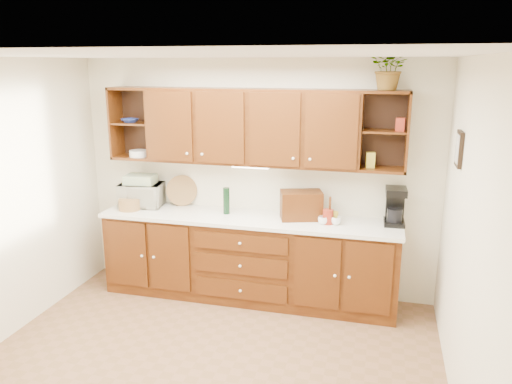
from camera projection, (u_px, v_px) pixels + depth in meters
The scene contains 25 objects.
floor at pixel (204, 371), 4.25m from camera, with size 4.00×4.00×0.00m, color brown.
ceiling at pixel (194, 55), 3.60m from camera, with size 4.00×4.00×0.00m, color white.
back_wall at pixel (255, 178), 5.57m from camera, with size 4.00×4.00×0.00m, color #EEE8C8.
right_wall at pixel (471, 249), 3.44m from camera, with size 3.50×3.50×0.00m, color #EEE8C8.
base_cabinets at pixel (248, 259), 5.50m from camera, with size 3.20×0.60×0.90m, color #341505.
countertop at pixel (248, 219), 5.37m from camera, with size 3.24×0.64×0.04m, color white.
upper_cabinets at pixel (252, 127), 5.27m from camera, with size 3.20×0.33×0.80m.
undercabinet_light at pixel (250, 167), 5.32m from camera, with size 0.40×0.05×0.03m, color white.
framed_picture at pixel (459, 149), 4.15m from camera, with size 0.03×0.24×0.30m, color black.
wicker_basket at pixel (129, 204), 5.61m from camera, with size 0.24×0.24×0.13m, color #9E7441.
microwave at pixel (141, 195), 5.74m from camera, with size 0.48×0.33×0.27m, color beige.
towel_stack at pixel (140, 179), 5.69m from camera, with size 0.34×0.25×0.10m, color #DCD267.
wine_bottle at pixel (226, 201), 5.44m from camera, with size 0.07×0.07×0.29m, color black.
woven_tray at pixel (182, 204), 5.81m from camera, with size 0.36×0.36×0.02m, color #9E7441.
bread_box at pixel (301, 205), 5.27m from camera, with size 0.43×0.27×0.30m, color #341505.
mug_tree at pixel (329, 219), 5.14m from camera, with size 0.27×0.26×0.28m.
canister_red at pixel (328, 217), 5.11m from camera, with size 0.11×0.11×0.15m, color maroon.
canister_white at pixel (314, 213), 5.20m from camera, with size 0.08×0.08×0.17m, color white.
canister_yellow at pixel (334, 217), 5.16m from camera, with size 0.08×0.08×0.12m, color gold.
coffee_maker at pixel (395, 206), 5.09m from camera, with size 0.22×0.28×0.39m.
bowl_stack at pixel (130, 121), 5.57m from camera, with size 0.18×0.18×0.04m, color navy.
plate_stack at pixel (139, 153), 5.63m from camera, with size 0.21×0.21×0.07m, color white.
pantry_box_yellow at pixel (370, 160), 5.02m from camera, with size 0.09×0.07×0.16m, color gold.
pantry_box_red at pixel (400, 125), 4.85m from camera, with size 0.09×0.08×0.13m, color maroon.
potted_plant at pixel (390, 68), 4.73m from camera, with size 0.38×0.33×0.42m, color #999999.
Camera 1 is at (1.37, -3.50, 2.54)m, focal length 35.00 mm.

